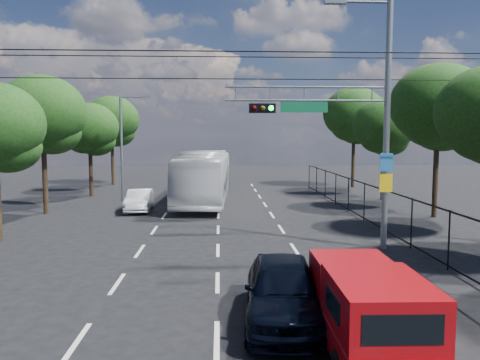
{
  "coord_description": "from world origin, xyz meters",
  "views": [
    {
      "loc": [
        0.07,
        -9.77,
        4.4
      ],
      "look_at": [
        0.83,
        7.26,
        2.8
      ],
      "focal_mm": 35.0,
      "sensor_mm": 36.0,
      "label": 1
    }
  ],
  "objects": [
    {
      "name": "red_pickup",
      "position": [
        3.02,
        -0.63,
        0.95
      ],
      "size": [
        1.88,
        4.85,
        1.79
      ],
      "color": "black",
      "rests_on": "ground"
    },
    {
      "name": "tree_left_c",
      "position": [
        -9.78,
        17.02,
        5.4
      ],
      "size": [
        4.8,
        4.8,
        7.8
      ],
      "color": "black",
      "rests_on": "ground"
    },
    {
      "name": "tree_left_d",
      "position": [
        -9.38,
        25.02,
        4.72
      ],
      "size": [
        4.2,
        4.2,
        6.83
      ],
      "color": "black",
      "rests_on": "ground"
    },
    {
      "name": "tree_right_c",
      "position": [
        11.82,
        15.02,
        5.73
      ],
      "size": [
        5.1,
        5.1,
        8.29
      ],
      "color": "black",
      "rests_on": "ground"
    },
    {
      "name": "white_van",
      "position": [
        -4.66,
        17.76,
        0.63
      ],
      "size": [
        1.5,
        3.89,
        1.26
      ],
      "primitive_type": "imported",
      "rotation": [
        0.0,
        0.0,
        0.04
      ],
      "color": "silver",
      "rests_on": "ground"
    },
    {
      "name": "tree_left_e",
      "position": [
        -9.58,
        33.02,
        5.53
      ],
      "size": [
        4.92,
        4.92,
        7.99
      ],
      "color": "black",
      "rests_on": "ground"
    },
    {
      "name": "white_bus",
      "position": [
        -0.94,
        21.13,
        1.72
      ],
      "size": [
        3.54,
        12.5,
        3.44
      ],
      "primitive_type": "imported",
      "rotation": [
        0.0,
        0.0,
        -0.05
      ],
      "color": "silver",
      "rests_on": "ground"
    },
    {
      "name": "signal_mast",
      "position": [
        5.28,
        7.99,
        5.24
      ],
      "size": [
        6.43,
        0.39,
        9.5
      ],
      "color": "slate",
      "rests_on": "ground"
    },
    {
      "name": "navy_hatchback",
      "position": [
        1.58,
        0.98,
        0.76
      ],
      "size": [
        2.18,
        4.62,
        1.53
      ],
      "primitive_type": "imported",
      "rotation": [
        0.0,
        0.0,
        -0.09
      ],
      "color": "black",
      "rests_on": "ground"
    },
    {
      "name": "streetlight_left",
      "position": [
        -6.33,
        22.0,
        3.94
      ],
      "size": [
        2.09,
        0.22,
        7.08
      ],
      "color": "slate",
      "rests_on": "ground"
    },
    {
      "name": "fence_right",
      "position": [
        7.6,
        12.17,
        1.03
      ],
      "size": [
        0.06,
        34.03,
        2.0
      ],
      "color": "black",
      "rests_on": "ground"
    },
    {
      "name": "ground",
      "position": [
        0.0,
        0.0,
        0.0
      ],
      "size": [
        120.0,
        120.0,
        0.0
      ],
      "primitive_type": "plane",
      "color": "black",
      "rests_on": "ground"
    },
    {
      "name": "tree_right_d",
      "position": [
        11.42,
        22.02,
        4.85
      ],
      "size": [
        4.32,
        4.32,
        7.02
      ],
      "color": "black",
      "rests_on": "ground"
    },
    {
      "name": "lane_markings",
      "position": [
        -0.0,
        14.0,
        0.01
      ],
      "size": [
        6.12,
        38.0,
        0.01
      ],
      "color": "beige",
      "rests_on": "ground"
    },
    {
      "name": "utility_wires",
      "position": [
        0.0,
        8.83,
        7.23
      ],
      "size": [
        22.0,
        5.04,
        0.74
      ],
      "color": "black",
      "rests_on": "ground"
    },
    {
      "name": "tree_right_e",
      "position": [
        11.62,
        30.02,
        5.94
      ],
      "size": [
        5.28,
        5.28,
        8.58
      ],
      "color": "black",
      "rests_on": "ground"
    }
  ]
}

